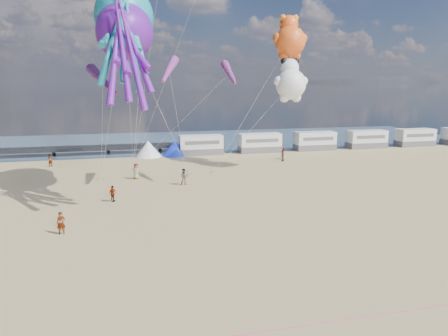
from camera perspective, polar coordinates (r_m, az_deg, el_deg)
ground at (r=23.17m, az=-1.07°, el=-15.89°), size 120.00×120.00×0.00m
water at (r=75.93m, az=-9.71°, el=3.69°), size 120.00×120.00×0.00m
motorhome_0 at (r=61.61m, az=-3.32°, el=3.32°), size 6.60×2.50×3.00m
motorhome_1 at (r=63.87m, az=5.13°, el=3.60°), size 6.60×2.50×3.00m
motorhome_2 at (r=67.41m, az=12.85°, el=3.79°), size 6.60×2.50×3.00m
motorhome_3 at (r=72.03m, az=19.69°, el=3.90°), size 6.60×2.50×3.00m
motorhome_4 at (r=77.55m, az=25.63°, el=3.96°), size 6.60×2.50×3.00m
tent_white at (r=60.84m, az=-10.77°, el=2.73°), size 4.00×4.00×2.40m
tent_blue at (r=61.12m, az=-7.02°, el=2.89°), size 4.00×4.00×2.40m
rope_line at (r=19.01m, az=2.32°, el=-22.74°), size 34.00×0.03×0.03m
standing_person at (r=31.67m, az=-22.25°, el=-7.31°), size 0.62×0.42×1.69m
beachgoer_0 at (r=58.51m, az=8.54°, el=2.07°), size 0.66×0.73×1.66m
beachgoer_1 at (r=56.81m, az=8.35°, el=1.71°), size 0.52×0.77×1.54m
beachgoer_3 at (r=38.60m, az=-15.64°, el=-3.55°), size 1.08×1.13×1.54m
beachgoer_5 at (r=57.37m, az=-23.57°, el=1.01°), size 1.65×1.00×1.70m
beachgoer_6 at (r=46.94m, az=-12.43°, el=-0.46°), size 0.76×0.61×1.81m
beachgoer_7 at (r=43.33m, az=-5.71°, el=-1.27°), size 0.97×0.71×1.82m
sandbag_a at (r=47.39m, az=-17.12°, el=-1.59°), size 0.50×0.35×0.22m
sandbag_b at (r=48.20m, az=-4.96°, el=-0.86°), size 0.50×0.35×0.22m
sandbag_c at (r=49.01m, az=-1.54°, el=-0.60°), size 0.50×0.35×0.22m
sandbag_d at (r=49.66m, az=-5.38°, el=-0.48°), size 0.50×0.35×0.22m
sandbag_e at (r=51.68m, az=-12.84°, el=-0.24°), size 0.50×0.35×0.22m
kite_octopus_teal at (r=42.41m, az=-14.07°, el=20.19°), size 5.03×10.92×12.27m
kite_octopus_purple at (r=39.66m, az=-14.01°, el=18.27°), size 8.21×11.20×11.77m
kite_panda at (r=50.43m, az=9.52°, el=11.70°), size 5.80×5.67×6.32m
kite_teddy_orange at (r=52.52m, az=9.41°, el=17.39°), size 5.01×4.76×6.57m
windsock_left at (r=40.54m, az=-16.91°, el=11.82°), size 3.69×7.02×7.12m
windsock_mid at (r=41.46m, az=-7.88°, el=13.66°), size 2.73×5.35×5.33m
windsock_right at (r=42.02m, az=0.81°, el=13.38°), size 1.11×4.37×4.33m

